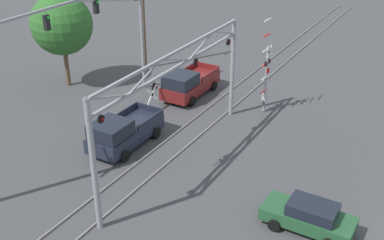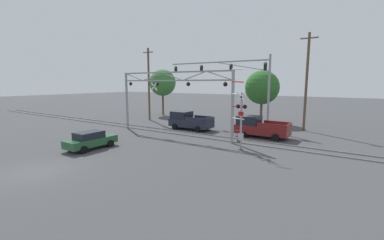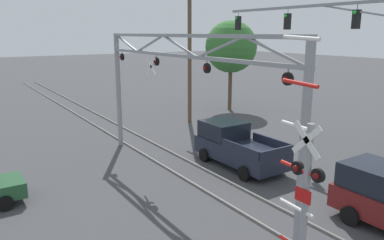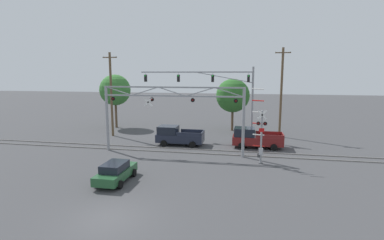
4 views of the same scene
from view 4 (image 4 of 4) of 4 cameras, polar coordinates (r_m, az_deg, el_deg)
ground_plane at (r=17.38m, az=-15.49°, el=-17.68°), size 200.00×200.00×0.00m
rail_track_near at (r=29.48m, az=-3.57°, el=-6.11°), size 80.00×0.08×0.10m
rail_track_far at (r=30.82m, az=-2.90°, el=-5.44°), size 80.00×0.08×0.10m
crossing_gantry at (r=28.39m, az=-3.82°, el=2.18°), size 13.65×0.29×6.45m
crossing_signal_mast at (r=26.11m, az=12.94°, el=-3.10°), size 1.35×0.35×6.45m
traffic_signal_span at (r=35.06m, az=5.70°, el=6.08°), size 13.40×0.39×8.40m
pickup_truck_lead at (r=32.41m, az=-2.80°, el=-3.03°), size 5.01×2.34×2.04m
pickup_truck_following at (r=31.92m, az=11.81°, el=-3.40°), size 5.14×2.34×2.04m
sedan_waiting at (r=22.30m, az=-14.34°, el=-9.55°), size 1.93×4.10×1.43m
utility_pole_left at (r=37.78m, az=-15.13°, el=4.87°), size 1.80×0.28×10.14m
utility_pole_right at (r=37.41m, az=16.64°, el=5.17°), size 1.80×0.28×10.66m
background_tree_beyond_span at (r=40.28m, az=7.78°, el=4.62°), size 4.46×4.46×6.96m
background_tree_far_left_verge at (r=43.61m, az=-14.43°, el=5.54°), size 4.32×4.32×7.51m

